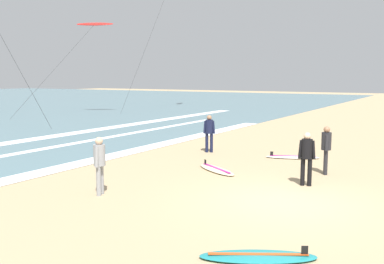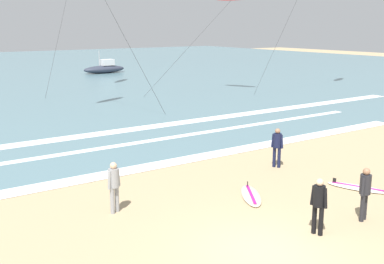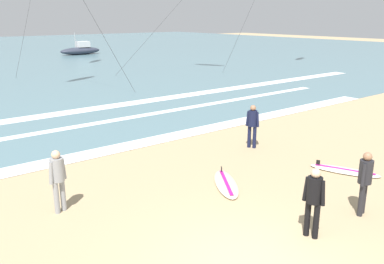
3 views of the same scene
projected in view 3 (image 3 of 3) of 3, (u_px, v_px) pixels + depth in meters
wave_foam_shoreline at (26, 168)px, 12.98m from camera, size 37.51×0.95×0.01m
wave_foam_mid_break at (17, 137)px, 16.33m from camera, size 37.45×0.53×0.01m
wave_foam_outer_break at (4, 122)px, 18.63m from camera, size 54.04×1.02×0.01m
surfer_foreground_main at (314, 197)px, 8.72m from camera, size 0.32×0.51×1.60m
surfer_left_near at (365, 178)px, 9.74m from camera, size 0.51×0.32×1.60m
surfer_mid_group at (252, 122)px, 14.78m from camera, size 0.32×0.49×1.60m
surfer_right_near at (58, 176)px, 9.87m from camera, size 0.51×0.32×1.60m
surfboard_foreground_flat at (226, 184)px, 11.69m from camera, size 1.64×2.09×0.25m
surfboard_left_pile at (345, 171)px, 12.67m from camera, size 1.37×2.17×0.25m
offshore_boat at (81, 50)px, 50.83m from camera, size 5.28×1.96×2.70m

